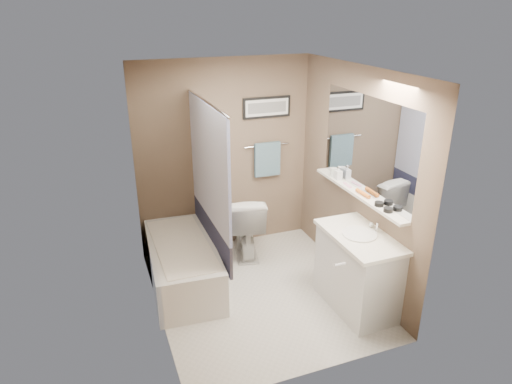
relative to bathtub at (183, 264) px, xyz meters
name	(u,v)px	position (x,y,z in m)	size (l,w,h in m)	color
ground	(261,293)	(0.75, -0.49, -0.25)	(2.50, 2.50, 0.00)	beige
ceiling	(262,72)	(0.75, -0.49, 2.13)	(2.20, 2.50, 0.04)	silver
wall_back	(225,157)	(0.75, 0.74, 0.95)	(2.20, 0.04, 2.40)	brown
wall_front	(319,250)	(0.75, -1.72, 0.95)	(2.20, 0.04, 2.40)	brown
wall_left	(153,208)	(-0.33, -0.49, 0.95)	(0.04, 2.50, 2.40)	brown
wall_right	(354,179)	(1.83, -0.49, 0.95)	(0.04, 2.50, 2.40)	brown
tile_surround	(146,208)	(-0.34, 0.01, 0.75)	(0.02, 1.55, 2.00)	#C6B195
curtain_rod	(206,102)	(0.35, 0.01, 1.80)	(0.02, 0.02, 1.55)	silver
curtain_upper	(209,163)	(0.35, 0.01, 1.15)	(0.03, 1.45, 1.28)	white
curtain_lower	(212,233)	(0.35, 0.01, 0.33)	(0.03, 1.45, 0.36)	#272A4A
mirror	(366,145)	(1.84, -0.64, 1.37)	(0.02, 1.60, 1.00)	silver
shelf	(357,193)	(1.79, -0.64, 0.85)	(0.12, 1.60, 0.03)	silver
towel_bar	(267,145)	(1.30, 0.73, 1.05)	(0.02, 0.02, 0.60)	silver
towel	(267,159)	(1.30, 0.71, 0.87)	(0.34, 0.05, 0.44)	#7DA7B5
art_frame	(267,107)	(1.30, 0.74, 1.53)	(0.62, 0.03, 0.26)	black
art_mat	(267,108)	(1.30, 0.73, 1.53)	(0.56, 0.00, 0.20)	white
art_image	(267,108)	(1.30, 0.73, 1.53)	(0.50, 0.00, 0.13)	#595959
door	(378,260)	(1.30, -1.73, 0.75)	(0.80, 0.02, 2.00)	silver
door_handle	(340,264)	(0.97, -1.68, 0.75)	(0.02, 0.02, 0.10)	silver
bathtub	(183,264)	(0.00, 0.00, 0.00)	(0.70, 1.50, 0.50)	silver
tub_rim	(181,245)	(0.00, 0.00, 0.25)	(0.56, 1.36, 0.02)	white
toilet	(245,224)	(0.89, 0.42, 0.15)	(0.45, 0.79, 0.81)	silver
vanity	(357,273)	(1.60, -1.04, 0.15)	(0.50, 0.90, 0.80)	silver
countertop	(360,237)	(1.59, -1.04, 0.57)	(0.54, 0.96, 0.04)	white
sink_basin	(360,234)	(1.58, -1.04, 0.60)	(0.34, 0.34, 0.01)	silver
faucet_spout	(377,227)	(1.78, -1.04, 0.64)	(0.02, 0.02, 0.10)	silver
faucet_knob	(371,225)	(1.78, -0.94, 0.62)	(0.05, 0.05, 0.05)	silver
candle_bowl_near	(388,210)	(1.79, -1.17, 0.89)	(0.09, 0.09, 0.04)	black
candle_bowl_far	(379,204)	(1.79, -1.02, 0.89)	(0.09, 0.09, 0.04)	black
hair_brush_front	(363,193)	(1.79, -0.74, 0.89)	(0.04, 0.04, 0.22)	orange
pink_comb	(347,185)	(1.79, -0.44, 0.87)	(0.03, 0.16, 0.01)	pink
glass_jar	(334,172)	(1.79, -0.13, 0.92)	(0.08, 0.08, 0.10)	silver
soap_bottle	(339,173)	(1.79, -0.24, 0.94)	(0.07, 0.07, 0.16)	#999999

